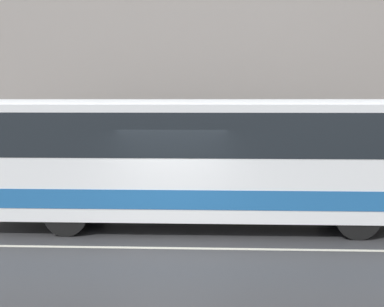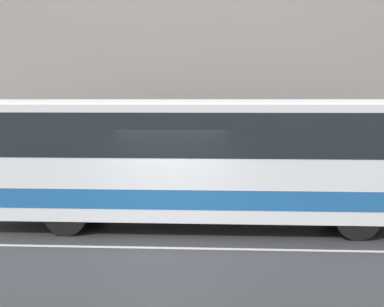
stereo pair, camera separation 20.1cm
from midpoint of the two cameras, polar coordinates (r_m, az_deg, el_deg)
ground_plane at (r=11.63m, az=-2.99°, el=-10.05°), size 60.00×60.00×0.00m
sidewalk at (r=16.77m, az=-1.21°, el=-4.97°), size 60.00×2.60×0.13m
building_facade at (r=17.99m, az=-0.92°, el=10.41°), size 60.00×0.35×9.64m
lane_stripe at (r=11.63m, az=-2.99°, el=-10.03°), size 54.00×0.14×0.01m
transit_bus at (r=13.29m, az=-0.11°, el=-0.21°), size 10.73×2.50×3.18m
pedestrian_waiting at (r=16.50m, az=-12.55°, el=-2.49°), size 0.36×0.36×1.57m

